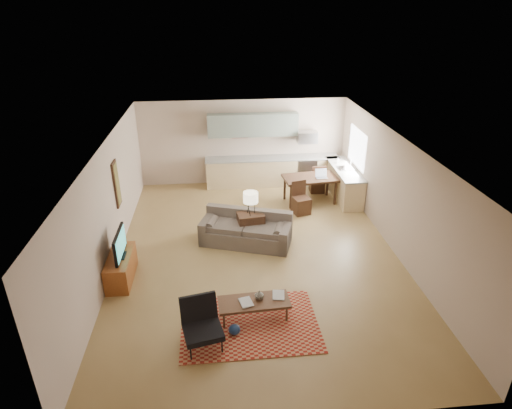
{
  "coord_description": "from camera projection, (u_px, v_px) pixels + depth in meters",
  "views": [
    {
      "loc": [
        -0.88,
        -8.59,
        5.42
      ],
      "look_at": [
        0.0,
        0.3,
        1.15
      ],
      "focal_mm": 30.0,
      "sensor_mm": 36.0,
      "label": 1
    }
  ],
  "objects": [
    {
      "name": "room",
      "position": [
        257.0,
        202.0,
        9.55
      ],
      "size": [
        9.0,
        9.0,
        9.0
      ],
      "color": "olive",
      "rests_on": "ground"
    },
    {
      "name": "kitchen_counter_back",
      "position": [
        272.0,
        171.0,
        13.76
      ],
      "size": [
        4.26,
        0.64,
        0.92
      ],
      "primitive_type": null,
      "color": "tan",
      "rests_on": "ground"
    },
    {
      "name": "kitchen_counter_right",
      "position": [
        344.0,
        183.0,
        12.88
      ],
      "size": [
        0.64,
        2.26,
        0.92
      ],
      "primitive_type": null,
      "color": "tan",
      "rests_on": "ground"
    },
    {
      "name": "kitchen_range",
      "position": [
        306.0,
        170.0,
        13.87
      ],
      "size": [
        0.62,
        0.62,
        0.9
      ],
      "primitive_type": "cube",
      "color": "#A5A8AD",
      "rests_on": "ground"
    },
    {
      "name": "kitchen_microwave",
      "position": [
        307.0,
        137.0,
        13.41
      ],
      "size": [
        0.62,
        0.4,
        0.35
      ],
      "primitive_type": "cube",
      "color": "#A5A8AD",
      "rests_on": "room"
    },
    {
      "name": "upper_cabinets",
      "position": [
        253.0,
        125.0,
        13.2
      ],
      "size": [
        2.8,
        0.34,
        0.7
      ],
      "primitive_type": "cube",
      "color": "gray",
      "rests_on": "room"
    },
    {
      "name": "window_right",
      "position": [
        357.0,
        148.0,
        12.44
      ],
      "size": [
        0.02,
        1.4,
        1.05
      ],
      "primitive_type": "cube",
      "color": "white",
      "rests_on": "room"
    },
    {
      "name": "wall_art_left",
      "position": [
        117.0,
        184.0,
        9.98
      ],
      "size": [
        0.06,
        0.42,
        1.1
      ],
      "primitive_type": null,
      "color": "olive",
      "rests_on": "room"
    },
    {
      "name": "triptych",
      "position": [
        240.0,
        130.0,
        13.38
      ],
      "size": [
        1.7,
        0.04,
        0.5
      ],
      "primitive_type": null,
      "color": "beige",
      "rests_on": "room"
    },
    {
      "name": "rug",
      "position": [
        250.0,
        324.0,
        7.91
      ],
      "size": [
        2.53,
        1.76,
        0.02
      ],
      "primitive_type": "cube",
      "rotation": [
        0.0,
        0.0,
        0.01
      ],
      "color": "maroon",
      "rests_on": "floor"
    },
    {
      "name": "sofa",
      "position": [
        246.0,
        229.0,
        10.41
      ],
      "size": [
        2.46,
        1.64,
        0.79
      ],
      "primitive_type": null,
      "rotation": [
        0.0,
        0.0,
        -0.32
      ],
      "color": "brown",
      "rests_on": "floor"
    },
    {
      "name": "coffee_table",
      "position": [
        254.0,
        309.0,
        7.99
      ],
      "size": [
        1.37,
        0.61,
        0.4
      ],
      "primitive_type": null,
      "rotation": [
        0.0,
        0.0,
        0.06
      ],
      "color": "#492C1A",
      "rests_on": "floor"
    },
    {
      "name": "book_a",
      "position": [
        240.0,
        304.0,
        7.82
      ],
      "size": [
        0.36,
        0.4,
        0.03
      ],
      "primitive_type": "imported",
      "rotation": [
        0.0,
        0.0,
        0.23
      ],
      "color": "maroon",
      "rests_on": "coffee_table"
    },
    {
      "name": "book_b",
      "position": [
        273.0,
        295.0,
        8.05
      ],
      "size": [
        0.31,
        0.36,
        0.02
      ],
      "primitive_type": "imported",
      "rotation": [
        0.0,
        0.0,
        -0.14
      ],
      "color": "navy",
      "rests_on": "coffee_table"
    },
    {
      "name": "vase",
      "position": [
        259.0,
        295.0,
        7.93
      ],
      "size": [
        0.25,
        0.25,
        0.18
      ],
      "primitive_type": "imported",
      "rotation": [
        0.0,
        0.0,
        -0.22
      ],
      "color": "black",
      "rests_on": "coffee_table"
    },
    {
      "name": "armchair",
      "position": [
        202.0,
        326.0,
        7.25
      ],
      "size": [
        0.89,
        0.89,
        0.85
      ],
      "primitive_type": null,
      "rotation": [
        0.0,
        0.0,
        0.22
      ],
      "color": "black",
      "rests_on": "floor"
    },
    {
      "name": "tv_credenza",
      "position": [
        121.0,
        268.0,
        9.1
      ],
      "size": [
        0.48,
        1.24,
        0.57
      ],
      "primitive_type": null,
      "color": "brown",
      "rests_on": "floor"
    },
    {
      "name": "tv",
      "position": [
        120.0,
        244.0,
        8.85
      ],
      "size": [
        0.1,
        0.95,
        0.57
      ],
      "primitive_type": null,
      "color": "black",
      "rests_on": "tv_credenza"
    },
    {
      "name": "console_table",
      "position": [
        251.0,
        227.0,
        10.53
      ],
      "size": [
        0.68,
        0.5,
        0.74
      ],
      "primitive_type": null,
      "rotation": [
        0.0,
        0.0,
        0.13
      ],
      "color": "#331F13",
      "rests_on": "floor"
    },
    {
      "name": "table_lamp",
      "position": [
        251.0,
        203.0,
        10.25
      ],
      "size": [
        0.36,
        0.36,
        0.59
      ],
      "primitive_type": null,
      "rotation": [
        0.0,
        0.0,
        0.0
      ],
      "color": "beige",
      "rests_on": "console_table"
    },
    {
      "name": "dining_table",
      "position": [
        310.0,
        189.0,
        12.59
      ],
      "size": [
        1.64,
        1.05,
        0.79
      ],
      "primitive_type": null,
      "rotation": [
        0.0,
        0.0,
        0.11
      ],
      "color": "#331F13",
      "rests_on": "floor"
    },
    {
      "name": "dining_chair_near",
      "position": [
        302.0,
        198.0,
        11.88
      ],
      "size": [
        0.55,
        0.56,
        0.92
      ],
      "primitive_type": null,
      "rotation": [
        0.0,
        0.0,
        0.28
      ],
      "color": "#331F13",
      "rests_on": "floor"
    },
    {
      "name": "dining_chair_far",
      "position": [
        317.0,
        178.0,
        13.24
      ],
      "size": [
        0.45,
        0.47,
        0.91
      ],
      "primitive_type": null,
      "rotation": [
        0.0,
        0.0,
        3.11
      ],
      "color": "#331F13",
      "rests_on": "floor"
    },
    {
      "name": "laptop",
      "position": [
        322.0,
        174.0,
        12.3
      ],
      "size": [
        0.33,
        0.25,
        0.25
      ],
      "primitive_type": null,
      "rotation": [
        0.0,
        0.0,
        0.01
      ],
      "color": "#A5A8AD",
      "rests_on": "dining_table"
    },
    {
      "name": "soap_bottle",
      "position": [
        338.0,
        160.0,
        13.06
      ],
      "size": [
        0.11,
        0.11,
        0.19
      ],
      "primitive_type": "imported",
      "rotation": [
        0.0,
        0.0,
        -0.14
      ],
      "color": "beige",
      "rests_on": "kitchen_counter_right"
    }
  ]
}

